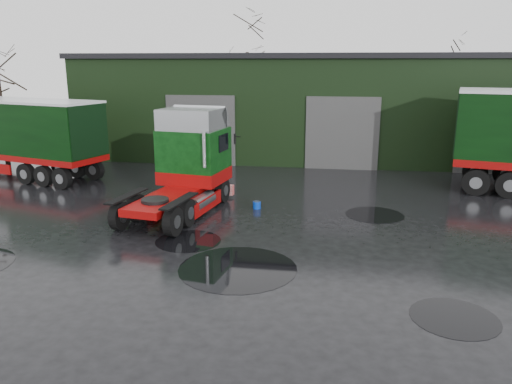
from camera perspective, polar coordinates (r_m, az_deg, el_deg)
ground at (r=15.04m, az=2.55°, el=-8.11°), size 100.00×100.00×0.00m
warehouse at (r=33.91m, az=9.74°, el=9.94°), size 32.40×12.40×6.30m
hero_tractor at (r=19.39m, az=-9.35°, el=3.16°), size 3.79×6.87×4.04m
wash_bucket at (r=20.37m, az=0.10°, el=-1.50°), size 0.37×0.37×0.30m
tree_back_a at (r=44.44m, az=-0.99°, el=13.26°), size 4.40×4.40×9.50m
tree_back_b at (r=44.68m, az=20.11°, el=11.12°), size 4.40×4.40×7.50m
puddle_0 at (r=14.66m, az=-2.10°, el=-8.71°), size 3.46×3.46×0.01m
puddle_1 at (r=20.13m, az=13.42°, el=-2.54°), size 2.27×2.27×0.01m
puddle_3 at (r=12.91m, az=21.72°, el=-13.21°), size 2.05×2.05×0.01m
puddle_4 at (r=16.93m, az=-7.76°, el=-5.57°), size 2.20×2.20×0.01m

